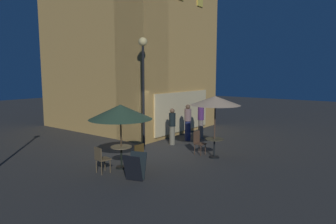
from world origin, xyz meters
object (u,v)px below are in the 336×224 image
cafe_chair_2 (198,141)px  patron_standing_1 (172,126)px  street_lamp_near_corner (143,69)px  patron_standing_2 (201,120)px  menu_sandwich_board (135,167)px  patio_umbrella_1 (215,101)px  cafe_chair_1 (137,156)px  cafe_table_1 (214,144)px  patio_umbrella_0 (120,112)px  patron_standing_0 (188,122)px  cafe_table_0 (121,152)px  cafe_chair_0 (101,157)px

cafe_chair_2 → patron_standing_1: (0.70, 1.82, 0.30)m
street_lamp_near_corner → patron_standing_2: size_ratio=2.61×
cafe_chair_2 → menu_sandwich_board: bearing=-85.3°
patio_umbrella_1 → cafe_chair_1: bearing=159.7°
street_lamp_near_corner → menu_sandwich_board: bearing=-142.5°
street_lamp_near_corner → cafe_table_1: bearing=-77.4°
patio_umbrella_0 → patron_standing_0: patio_umbrella_0 is taller
cafe_table_0 → cafe_chair_2: (3.15, -1.20, 0.00)m
cafe_table_0 → patron_standing_0: size_ratio=0.43×
menu_sandwich_board → patron_standing_1: bearing=3.8°
cafe_chair_0 → cafe_chair_2: bearing=-9.3°
street_lamp_near_corner → patron_standing_2: (3.39, -0.83, -2.54)m
cafe_table_1 → cafe_table_0: bearing=147.4°
menu_sandwich_board → cafe_table_0: menu_sandwich_board is taller
cafe_table_1 → cafe_chair_0: bearing=151.6°
cafe_table_0 → cafe_table_1: bearing=-32.6°
street_lamp_near_corner → cafe_table_0: bearing=-155.6°
cafe_chair_1 → cafe_chair_2: cafe_chair_1 is taller
cafe_table_1 → patio_umbrella_1: 1.68m
cafe_table_1 → street_lamp_near_corner: bearing=102.6°
cafe_table_0 → patron_standing_0: patron_standing_0 is taller
cafe_chair_1 → patron_standing_1: (3.89, 1.43, 0.28)m
street_lamp_near_corner → cafe_table_1: size_ratio=6.28×
menu_sandwich_board → cafe_chair_2: cafe_chair_2 is taller
cafe_table_1 → cafe_chair_1: bearing=159.7°
street_lamp_near_corner → cafe_chair_1: (-2.45, -1.90, -2.88)m
cafe_table_1 → patio_umbrella_0: size_ratio=0.34×
menu_sandwich_board → cafe_chair_1: bearing=17.9°
cafe_table_0 → patio_umbrella_1: size_ratio=0.32×
cafe_table_0 → cafe_chair_1: bearing=-93.7°
patron_standing_0 → patron_standing_2: 0.82m
menu_sandwich_board → patron_standing_2: bearing=-5.7°
patron_standing_0 → patio_umbrella_0: bearing=118.1°
cafe_chair_1 → cafe_table_1: bearing=-106.6°
patio_umbrella_1 → cafe_chair_2: 1.84m
patio_umbrella_0 → cafe_table_1: bearing=-32.6°
cafe_table_1 → patron_standing_0: size_ratio=0.43×
cafe_table_0 → cafe_table_1: (3.09, -1.97, -0.01)m
patron_standing_0 → street_lamp_near_corner: bearing=100.0°
menu_sandwich_board → cafe_table_1: (3.68, -0.76, 0.12)m
cafe_table_1 → cafe_chair_2: size_ratio=0.80×
patio_umbrella_0 → cafe_chair_1: 1.60m
cafe_table_1 → patio_umbrella_1: (-0.00, 0.00, 1.68)m
cafe_table_1 → patio_umbrella_0: patio_umbrella_0 is taller
patron_standing_1 → patron_standing_2: patron_standing_2 is taller
menu_sandwich_board → patio_umbrella_0: bearing=45.3°
cafe_table_0 → patron_standing_1: 3.90m
cafe_chair_0 → patron_standing_2: 6.61m
cafe_chair_0 → patron_standing_2: patron_standing_2 is taller
patio_umbrella_0 → cafe_chair_0: 1.64m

